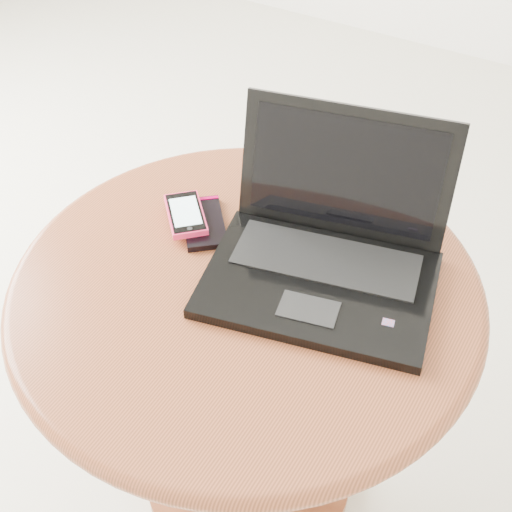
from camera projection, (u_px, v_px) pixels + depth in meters
The scene contains 4 objects.
table at pixel (247, 333), 1.10m from camera, with size 0.70×0.70×0.55m.
laptop at pixel (327, 251), 1.01m from camera, with size 0.37×0.34×0.21m.
phone_black at pixel (204, 223), 1.10m from camera, with size 0.12×0.13×0.01m.
phone_pink at pixel (186, 214), 1.10m from camera, with size 0.11×0.11×0.01m.
Camera 1 is at (0.46, -0.55, 1.27)m, focal length 49.32 mm.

